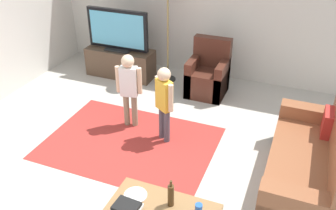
% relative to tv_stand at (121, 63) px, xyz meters
% --- Properties ---
extents(ground, '(7.80, 7.80, 0.00)m').
position_rel_tv_stand_xyz_m(ground, '(1.59, -2.30, -0.24)').
color(ground, '#B2ADA3').
extents(area_rug, '(2.20, 1.60, 0.01)m').
position_rel_tv_stand_xyz_m(area_rug, '(1.08, -1.79, -0.24)').
color(area_rug, '#9E2D28').
rests_on(area_rug, ground).
extents(tv_stand, '(1.20, 0.44, 0.50)m').
position_rel_tv_stand_xyz_m(tv_stand, '(0.00, 0.00, 0.00)').
color(tv_stand, '#4C3828').
rests_on(tv_stand, ground).
extents(tv, '(1.10, 0.28, 0.71)m').
position_rel_tv_stand_xyz_m(tv, '(-0.00, -0.02, 0.60)').
color(tv, black).
rests_on(tv, tv_stand).
extents(couch, '(0.80, 1.80, 0.86)m').
position_rel_tv_stand_xyz_m(couch, '(3.34, -1.80, 0.05)').
color(couch, brown).
rests_on(couch, ground).
extents(armchair, '(0.60, 0.60, 0.90)m').
position_rel_tv_stand_xyz_m(armchair, '(1.63, -0.04, 0.05)').
color(armchair, '#472319').
rests_on(armchair, ground).
extents(child_near_tv, '(0.35, 0.17, 1.07)m').
position_rel_tv_stand_xyz_m(child_near_tv, '(0.89, -1.38, 0.40)').
color(child_near_tv, gray).
rests_on(child_near_tv, ground).
extents(child_center, '(0.31, 0.23, 1.05)m').
position_rel_tv_stand_xyz_m(child_center, '(1.47, -1.53, 0.39)').
color(child_center, '#4C4C59').
rests_on(child_center, ground).
extents(book_stack, '(0.26, 0.21, 0.10)m').
position_rel_tv_stand_xyz_m(book_stack, '(1.80, -3.23, 0.23)').
color(book_stack, '#334CA5').
rests_on(book_stack, coffee_table).
extents(bottle, '(0.06, 0.06, 0.29)m').
position_rel_tv_stand_xyz_m(bottle, '(2.13, -3.00, 0.29)').
color(bottle, '#4C3319').
rests_on(bottle, coffee_table).
extents(soda_can, '(0.07, 0.07, 0.12)m').
position_rel_tv_stand_xyz_m(soda_can, '(2.40, -3.02, 0.24)').
color(soda_can, '#2659B2').
rests_on(soda_can, coffee_table).
extents(plate, '(0.22, 0.22, 0.02)m').
position_rel_tv_stand_xyz_m(plate, '(1.78, -3.02, 0.18)').
color(plate, white).
rests_on(plate, coffee_table).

